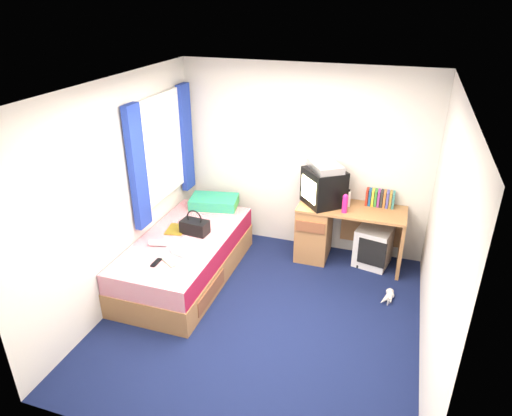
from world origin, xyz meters
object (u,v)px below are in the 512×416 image
(crt_tv, at_px, (324,187))
(pink_water_bottle, at_px, (345,204))
(picture_frame, at_px, (390,202))
(bed, at_px, (186,258))
(magazine, at_px, (176,229))
(remote_control, at_px, (156,263))
(water_bottle, at_px, (158,243))
(storage_cube, at_px, (373,246))
(desk, at_px, (328,229))
(towel, at_px, (189,248))
(pillow, at_px, (214,202))
(aerosol_can, at_px, (348,199))
(vcr, at_px, (325,166))
(colour_swatch_fan, at_px, (169,262))
(handbag, at_px, (195,226))
(white_heels, at_px, (388,298))

(crt_tv, distance_m, pink_water_bottle, 0.35)
(picture_frame, bearing_deg, crt_tv, -163.77)
(bed, xyz_separation_m, magazine, (-0.18, 0.14, 0.28))
(remote_control, bearing_deg, pink_water_bottle, 39.44)
(picture_frame, height_order, water_bottle, picture_frame)
(bed, bearing_deg, storage_cube, 25.64)
(desk, relative_size, towel, 4.35)
(pillow, relative_size, magazine, 2.19)
(aerosol_can, xyz_separation_m, remote_control, (-1.77, -1.61, -0.30))
(pink_water_bottle, relative_size, magazine, 0.75)
(storage_cube, relative_size, pink_water_bottle, 2.39)
(storage_cube, height_order, vcr, vcr)
(bed, relative_size, pink_water_bottle, 9.56)
(colour_swatch_fan, relative_size, remote_control, 1.38)
(crt_tv, relative_size, towel, 2.05)
(pillow, distance_m, desk, 1.54)
(crt_tv, xyz_separation_m, water_bottle, (-1.62, -1.25, -0.40))
(storage_cube, bearing_deg, bed, -142.39)
(bed, xyz_separation_m, towel, (0.20, -0.28, 0.32))
(handbag, height_order, remote_control, handbag)
(pillow, bearing_deg, storage_cube, 2.99)
(colour_swatch_fan, distance_m, white_heels, 2.46)
(vcr, xyz_separation_m, handbag, (-1.36, -0.85, -0.61))
(picture_frame, relative_size, aerosol_can, 0.70)
(storage_cube, bearing_deg, magazine, -147.18)
(crt_tv, bearing_deg, colour_swatch_fan, -81.87)
(towel, height_order, remote_control, towel)
(magazine, bearing_deg, white_heels, 2.77)
(handbag, relative_size, white_heels, 1.23)
(storage_cube, relative_size, vcr, 1.13)
(bed, distance_m, crt_tv, 1.88)
(magazine, relative_size, white_heels, 1.02)
(picture_frame, xyz_separation_m, handbag, (-2.15, -1.01, -0.19))
(storage_cube, xyz_separation_m, aerosol_can, (-0.36, 0.01, 0.60))
(pink_water_bottle, relative_size, handbag, 0.62)
(crt_tv, distance_m, colour_swatch_fan, 2.08)
(crt_tv, distance_m, magazine, 1.87)
(desk, bearing_deg, pillow, -176.61)
(storage_cube, height_order, water_bottle, water_bottle)
(water_bottle, xyz_separation_m, remote_control, (0.16, -0.33, -0.03))
(picture_frame, relative_size, remote_control, 0.88)
(desk, distance_m, handbag, 1.69)
(bed, distance_m, pink_water_bottle, 2.00)
(pink_water_bottle, relative_size, colour_swatch_fan, 0.95)
(storage_cube, relative_size, colour_swatch_fan, 2.27)
(pink_water_bottle, bearing_deg, towel, -143.95)
(pillow, height_order, remote_control, pillow)
(bed, bearing_deg, desk, 32.99)
(aerosol_can, height_order, water_bottle, aerosol_can)
(water_bottle, bearing_deg, remote_control, -64.22)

